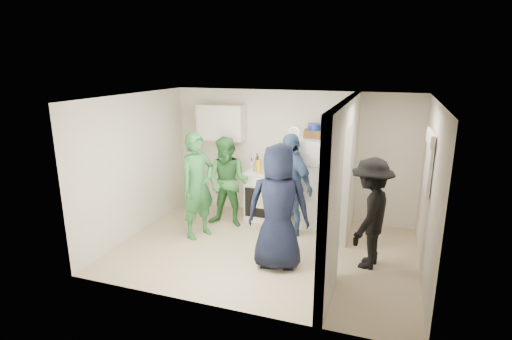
% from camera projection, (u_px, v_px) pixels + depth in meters
% --- Properties ---
extents(floor, '(4.80, 4.80, 0.00)m').
position_uv_depth(floor, '(264.00, 250.00, 6.61)').
color(floor, tan).
rests_on(floor, ground).
extents(wall_back, '(4.80, 0.00, 4.80)m').
position_uv_depth(wall_back, '(291.00, 155.00, 7.83)').
color(wall_back, silver).
rests_on(wall_back, floor).
extents(wall_front, '(4.80, 0.00, 4.80)m').
position_uv_depth(wall_front, '(221.00, 216.00, 4.73)').
color(wall_front, silver).
rests_on(wall_front, floor).
extents(wall_left, '(0.00, 3.40, 3.40)m').
position_uv_depth(wall_left, '(135.00, 165.00, 7.03)').
color(wall_left, silver).
rests_on(wall_left, floor).
extents(wall_right, '(0.00, 3.40, 3.40)m').
position_uv_depth(wall_right, '(429.00, 194.00, 5.53)').
color(wall_right, silver).
rests_on(wall_right, floor).
extents(ceiling, '(4.80, 4.80, 0.00)m').
position_uv_depth(ceiling, '(265.00, 98.00, 5.95)').
color(ceiling, white).
rests_on(ceiling, wall_back).
extents(partition_pier_back, '(0.12, 1.20, 2.50)m').
position_uv_depth(partition_pier_back, '(350.00, 167.00, 6.91)').
color(partition_pier_back, silver).
rests_on(partition_pier_back, floor).
extents(partition_pier_front, '(0.12, 1.20, 2.50)m').
position_uv_depth(partition_pier_front, '(330.00, 211.00, 4.90)').
color(partition_pier_front, silver).
rests_on(partition_pier_front, floor).
extents(partition_header, '(0.12, 1.00, 0.40)m').
position_uv_depth(partition_header, '(346.00, 114.00, 5.63)').
color(partition_header, silver).
rests_on(partition_header, partition_pier_back).
extents(stove, '(0.82, 0.68, 0.97)m').
position_uv_depth(stove, '(268.00, 195.00, 7.85)').
color(stove, white).
rests_on(stove, floor).
extents(upper_cabinet, '(0.95, 0.34, 0.70)m').
position_uv_depth(upper_cabinet, '(221.00, 122.00, 7.95)').
color(upper_cabinet, silver).
rests_on(upper_cabinet, wall_back).
extents(fridge, '(0.69, 0.67, 1.67)m').
position_uv_depth(fridge, '(317.00, 183.00, 7.42)').
color(fridge, silver).
rests_on(fridge, floor).
extents(wicker_basket, '(0.35, 0.25, 0.15)m').
position_uv_depth(wicker_basket, '(314.00, 134.00, 7.26)').
color(wicker_basket, brown).
rests_on(wicker_basket, fridge).
extents(blue_bowl, '(0.24, 0.24, 0.11)m').
position_uv_depth(blue_bowl, '(314.00, 127.00, 7.23)').
color(blue_bowl, navy).
rests_on(blue_bowl, wicker_basket).
extents(yellow_cup_stack_top, '(0.09, 0.09, 0.25)m').
position_uv_depth(yellow_cup_stack_top, '(331.00, 133.00, 7.01)').
color(yellow_cup_stack_top, yellow).
rests_on(yellow_cup_stack_top, fridge).
extents(wall_clock, '(0.22, 0.02, 0.22)m').
position_uv_depth(wall_clock, '(294.00, 132.00, 7.68)').
color(wall_clock, white).
rests_on(wall_clock, wall_back).
extents(spice_shelf, '(0.35, 0.08, 0.03)m').
position_uv_depth(spice_shelf, '(291.00, 150.00, 7.76)').
color(spice_shelf, olive).
rests_on(spice_shelf, wall_back).
extents(nook_window, '(0.03, 0.70, 0.80)m').
position_uv_depth(nook_window, '(430.00, 162.00, 5.61)').
color(nook_window, black).
rests_on(nook_window, wall_right).
extents(nook_window_frame, '(0.04, 0.76, 0.86)m').
position_uv_depth(nook_window_frame, '(429.00, 162.00, 5.62)').
color(nook_window_frame, white).
rests_on(nook_window_frame, wall_right).
extents(nook_valance, '(0.04, 0.82, 0.18)m').
position_uv_depth(nook_valance, '(430.00, 138.00, 5.53)').
color(nook_valance, white).
rests_on(nook_valance, wall_right).
extents(yellow_cup_stack_stove, '(0.09, 0.09, 0.25)m').
position_uv_depth(yellow_cup_stack_stove, '(259.00, 167.00, 7.52)').
color(yellow_cup_stack_stove, yellow).
rests_on(yellow_cup_stack_stove, stove).
extents(red_cup, '(0.09, 0.09, 0.12)m').
position_uv_depth(red_cup, '(276.00, 171.00, 7.45)').
color(red_cup, '#AC0B0C').
rests_on(red_cup, stove).
extents(person_green_left, '(0.68, 0.80, 1.87)m').
position_uv_depth(person_green_left, '(198.00, 186.00, 6.93)').
color(person_green_left, '#2A6A2B').
rests_on(person_green_left, floor).
extents(person_green_center, '(0.84, 0.66, 1.70)m').
position_uv_depth(person_green_center, '(228.00, 182.00, 7.41)').
color(person_green_center, '#357935').
rests_on(person_green_center, floor).
extents(person_denim, '(1.14, 1.00, 1.84)m').
position_uv_depth(person_denim, '(290.00, 185.00, 7.02)').
color(person_denim, '#3B5D81').
rests_on(person_denim, floor).
extents(person_navy, '(1.03, 0.77, 1.90)m').
position_uv_depth(person_navy, '(278.00, 207.00, 5.86)').
color(person_navy, black).
rests_on(person_navy, floor).
extents(person_nook, '(0.85, 1.20, 1.69)m').
position_uv_depth(person_nook, '(370.00, 213.00, 5.91)').
color(person_nook, black).
rests_on(person_nook, floor).
extents(bottle_a, '(0.06, 0.06, 0.31)m').
position_uv_depth(bottle_a, '(257.00, 161.00, 7.88)').
color(bottle_a, brown).
rests_on(bottle_a, stove).
extents(bottle_b, '(0.07, 0.07, 0.30)m').
position_uv_depth(bottle_b, '(258.00, 164.00, 7.65)').
color(bottle_b, '#1F5D2C').
rests_on(bottle_b, stove).
extents(bottle_c, '(0.07, 0.07, 0.24)m').
position_uv_depth(bottle_c, '(268.00, 163.00, 7.85)').
color(bottle_c, '#B1B9C0').
rests_on(bottle_c, stove).
extents(bottle_d, '(0.06, 0.06, 0.29)m').
position_uv_depth(bottle_d, '(269.00, 164.00, 7.63)').
color(bottle_d, brown).
rests_on(bottle_d, stove).
extents(bottle_e, '(0.07, 0.07, 0.25)m').
position_uv_depth(bottle_e, '(275.00, 163.00, 7.83)').
color(bottle_e, '#999EA9').
rests_on(bottle_e, stove).
extents(bottle_f, '(0.06, 0.06, 0.30)m').
position_uv_depth(bottle_f, '(278.00, 164.00, 7.65)').
color(bottle_f, '#12311B').
rests_on(bottle_f, stove).
extents(bottle_g, '(0.07, 0.07, 0.29)m').
position_uv_depth(bottle_g, '(283.00, 163.00, 7.73)').
color(bottle_g, olive).
rests_on(bottle_g, stove).
extents(bottle_h, '(0.07, 0.07, 0.26)m').
position_uv_depth(bottle_h, '(252.00, 164.00, 7.67)').
color(bottle_h, silver).
rests_on(bottle_h, stove).
extents(bottle_i, '(0.06, 0.06, 0.26)m').
position_uv_depth(bottle_i, '(271.00, 163.00, 7.76)').
color(bottle_i, '#5E3910').
rests_on(bottle_i, stove).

